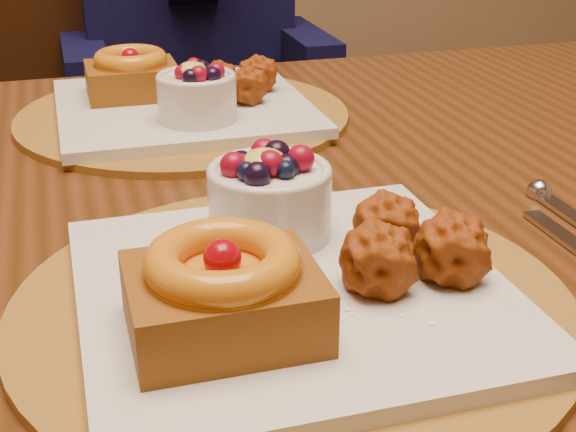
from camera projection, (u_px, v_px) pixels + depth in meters
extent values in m
cube|color=#361C09|center=(225.00, 209.00, 0.74)|extent=(1.60, 0.90, 0.04)
cylinder|color=brown|center=(293.00, 304.00, 0.54)|extent=(0.38, 0.38, 0.01)
cube|color=silver|center=(293.00, 291.00, 0.54)|extent=(0.28, 0.28, 0.01)
cube|color=#4A2607|center=(224.00, 302.00, 0.47)|extent=(0.11, 0.09, 0.04)
torus|color=#B1520A|center=(222.00, 261.00, 0.46)|extent=(0.09, 0.09, 0.02)
sphere|color=maroon|center=(222.00, 258.00, 0.46)|extent=(0.02, 0.02, 0.02)
sphere|color=#903C0A|center=(386.00, 226.00, 0.57)|extent=(0.04, 0.04, 0.04)
sphere|color=#903C0A|center=(377.00, 262.00, 0.52)|extent=(0.04, 0.04, 0.04)
sphere|color=#903C0A|center=(451.00, 252.00, 0.53)|extent=(0.04, 0.04, 0.04)
cylinder|color=silver|center=(270.00, 203.00, 0.59)|extent=(0.09, 0.09, 0.05)
torus|color=silver|center=(269.00, 171.00, 0.58)|extent=(0.09, 0.09, 0.01)
ellipsoid|color=gold|center=(264.00, 161.00, 0.58)|extent=(0.03, 0.03, 0.02)
cylinder|color=brown|center=(184.00, 115.00, 0.92)|extent=(0.38, 0.38, 0.01)
cube|color=silver|center=(183.00, 107.00, 0.92)|extent=(0.28, 0.28, 0.01)
cube|color=#4A2607|center=(132.00, 80.00, 0.93)|extent=(0.10, 0.08, 0.04)
torus|color=#B1520A|center=(130.00, 59.00, 0.92)|extent=(0.08, 0.08, 0.02)
sphere|color=maroon|center=(130.00, 57.00, 0.92)|extent=(0.02, 0.02, 0.02)
sphere|color=#903C0A|center=(247.00, 87.00, 0.91)|extent=(0.04, 0.04, 0.04)
sphere|color=#903C0A|center=(218.00, 79.00, 0.94)|extent=(0.04, 0.04, 0.04)
sphere|color=#903C0A|center=(258.00, 76.00, 0.95)|extent=(0.04, 0.04, 0.04)
cylinder|color=silver|center=(197.00, 98.00, 0.85)|extent=(0.08, 0.08, 0.05)
torus|color=silver|center=(196.00, 77.00, 0.84)|extent=(0.08, 0.08, 0.01)
ellipsoid|color=gold|center=(192.00, 69.00, 0.83)|extent=(0.03, 0.03, 0.02)
cube|color=black|center=(86.00, 237.00, 1.46)|extent=(0.40, 0.40, 0.04)
cylinder|color=black|center=(2.00, 401.00, 1.35)|extent=(0.03, 0.03, 0.38)
cylinder|color=black|center=(198.00, 370.00, 1.44)|extent=(0.03, 0.03, 0.38)
cylinder|color=black|center=(9.00, 303.00, 1.65)|extent=(0.03, 0.03, 0.38)
cylinder|color=black|center=(172.00, 282.00, 1.73)|extent=(0.03, 0.03, 0.38)
cube|color=black|center=(71.00, 102.00, 1.53)|extent=(0.39, 0.03, 0.41)
cube|color=black|center=(186.00, 33.00, 1.53)|extent=(0.38, 0.20, 0.54)
cube|color=black|center=(85.00, 64.00, 1.39)|extent=(0.07, 0.27, 0.07)
cube|color=black|center=(303.00, 50.00, 1.49)|extent=(0.07, 0.27, 0.07)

